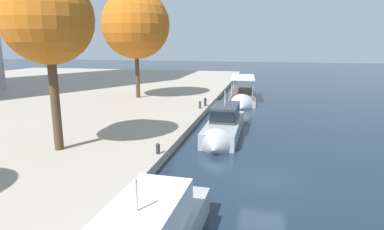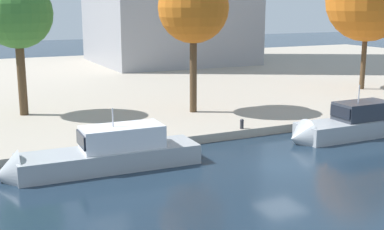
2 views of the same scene
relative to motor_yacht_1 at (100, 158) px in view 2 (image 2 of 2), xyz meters
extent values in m
plane|color=#192838|center=(9.21, -3.68, -0.64)|extent=(220.00, 220.00, 0.00)
cube|color=#A39989|center=(9.21, 29.73, -0.36)|extent=(120.00, 55.00, 0.57)
cube|color=#9EA3A8|center=(0.55, -0.02, -0.30)|extent=(9.76, 2.85, 1.47)
cone|color=#9EA3A8|center=(-4.69, 0.13, -0.30)|extent=(1.27, 2.47, 2.44)
cube|color=white|center=(1.28, -0.04, 1.04)|extent=(4.42, 2.18, 1.22)
cube|color=black|center=(-0.41, 0.01, 1.10)|extent=(1.22, 1.96, 0.73)
cylinder|color=silver|center=(0.80, -0.02, 2.15)|extent=(0.08, 0.08, 1.01)
cube|color=#9EA3A8|center=(17.33, -0.52, -0.24)|extent=(8.34, 2.47, 1.45)
cone|color=#9EA3A8|center=(12.77, -0.51, -0.24)|extent=(1.21, 2.33, 2.33)
cube|color=#2D333D|center=(17.96, -0.52, 1.08)|extent=(3.76, 1.97, 1.18)
cube|color=black|center=(16.50, -0.51, 1.14)|extent=(1.00, 1.84, 0.71)
cylinder|color=silver|center=(17.54, -0.52, 2.26)|extent=(0.08, 0.08, 1.18)
cylinder|color=#2D2D33|center=(10.43, 2.60, 0.16)|extent=(0.24, 0.24, 0.47)
sphere|color=#2D2D33|center=(10.43, 2.60, 0.47)|extent=(0.27, 0.27, 0.27)
cylinder|color=#4C3823|center=(9.87, 8.92, 2.89)|extent=(0.54, 0.54, 5.92)
sphere|color=#BC6019|center=(9.87, 8.92, 7.84)|extent=(5.31, 5.31, 5.31)
cylinder|color=#4C3823|center=(-2.08, 13.47, 2.72)|extent=(0.63, 0.63, 5.59)
sphere|color=#38702D|center=(-2.08, 13.47, 7.44)|extent=(5.12, 5.12, 5.12)
sphere|color=#38702D|center=(-1.66, 13.79, 7.17)|extent=(3.56, 3.56, 3.56)
cylinder|color=#4C3823|center=(29.60, 11.58, 2.74)|extent=(0.48, 0.48, 5.63)
sphere|color=#BC6019|center=(29.60, 11.58, 8.52)|extent=(7.93, 7.93, 7.93)
sphere|color=#BC6019|center=(27.82, 11.97, 8.26)|extent=(3.96, 3.96, 3.96)
camera|label=1|loc=(-7.39, -3.54, 6.49)|focal=30.56mm
camera|label=2|loc=(-6.68, -25.40, 7.99)|focal=47.07mm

